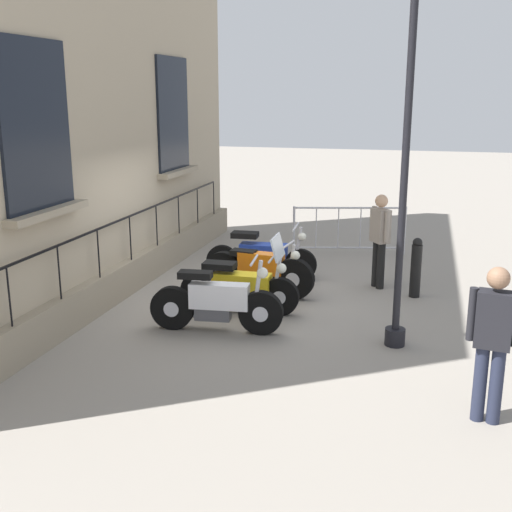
% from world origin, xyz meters
% --- Properties ---
extents(ground_plane, '(60.00, 60.00, 0.00)m').
position_xyz_m(ground_plane, '(0.00, 0.00, 0.00)').
color(ground_plane, gray).
extents(building_facade, '(0.82, 10.58, 8.24)m').
position_xyz_m(building_facade, '(-2.19, -0.00, 4.02)').
color(building_facade, tan).
rests_on(building_facade, ground_plane).
extents(motorcycle_white, '(1.97, 0.55, 1.12)m').
position_xyz_m(motorcycle_white, '(0.25, -1.42, 0.42)').
color(motorcycle_white, black).
rests_on(motorcycle_white, ground_plane).
extents(motorcycle_yellow, '(1.94, 0.71, 1.27)m').
position_xyz_m(motorcycle_yellow, '(0.34, -0.50, 0.42)').
color(motorcycle_yellow, black).
rests_on(motorcycle_yellow, ground_plane).
extents(motorcycle_orange, '(1.99, 0.59, 0.96)m').
position_xyz_m(motorcycle_orange, '(0.40, 0.42, 0.43)').
color(motorcycle_orange, black).
rests_on(motorcycle_orange, ground_plane).
extents(motorcycle_blue, '(2.10, 0.72, 1.03)m').
position_xyz_m(motorcycle_blue, '(0.19, 1.40, 0.42)').
color(motorcycle_blue, black).
rests_on(motorcycle_blue, ground_plane).
extents(lamppost, '(0.37, 0.37, 4.98)m').
position_xyz_m(lamppost, '(2.79, -1.27, 3.05)').
color(lamppost, black).
rests_on(lamppost, ground_plane).
extents(crowd_barrier, '(2.35, 0.64, 1.05)m').
position_xyz_m(crowd_barrier, '(1.55, 3.64, 0.57)').
color(crowd_barrier, '#B7B7BF').
rests_on(crowd_barrier, ground_plane).
extents(bollard, '(0.18, 0.18, 1.03)m').
position_xyz_m(bollard, '(3.00, 1.00, 0.52)').
color(bollard, black).
rests_on(bollard, ground_plane).
extents(pedestrian_standing, '(0.39, 0.45, 1.68)m').
position_xyz_m(pedestrian_standing, '(2.35, 1.39, 0.95)').
color(pedestrian_standing, black).
rests_on(pedestrian_standing, ground_plane).
extents(pedestrian_walking, '(0.52, 0.27, 1.70)m').
position_xyz_m(pedestrian_walking, '(3.83, -3.16, 0.96)').
color(pedestrian_walking, '#23283D').
rests_on(pedestrian_walking, ground_plane).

